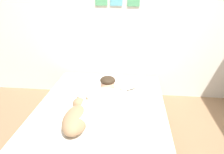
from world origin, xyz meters
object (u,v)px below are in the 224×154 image
at_px(pillow, 119,84).
at_px(coffee_cup, 124,90).
at_px(bed, 102,119).
at_px(person_lying, 104,102).
at_px(cell_phone, 110,119).
at_px(dog, 77,117).

relative_size(pillow, coffee_cup, 4.16).
height_order(bed, person_lying, person_lying).
distance_m(pillow, cell_phone, 0.81).
bearing_deg(cell_phone, bed, 114.69).
relative_size(dog, cell_phone, 4.11).
height_order(pillow, cell_phone, pillow).
bearing_deg(bed, pillow, 70.83).
height_order(bed, pillow, pillow).
xyz_separation_m(person_lying, cell_phone, (0.09, -0.19, -0.10)).
distance_m(pillow, dog, 1.01).
bearing_deg(cell_phone, coffee_cup, 79.61).
height_order(pillow, person_lying, person_lying).
distance_m(coffee_cup, cell_phone, 0.66).
height_order(dog, cell_phone, dog).
xyz_separation_m(bed, dog, (-0.18, -0.44, 0.30)).
distance_m(bed, cell_phone, 0.38).
distance_m(person_lying, coffee_cup, 0.51).
bearing_deg(person_lying, dog, -125.22).
xyz_separation_m(coffee_cup, cell_phone, (-0.12, -0.65, -0.03)).
bearing_deg(dog, cell_phone, 23.35).
xyz_separation_m(dog, coffee_cup, (0.44, 0.79, -0.07)).
distance_m(bed, dog, 0.56).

